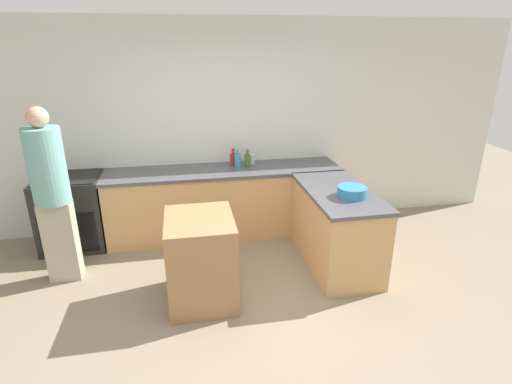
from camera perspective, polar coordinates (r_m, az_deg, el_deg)
The scene contains 12 objects.
ground_plane at distance 3.88m, azimuth -1.08°, elevation -17.64°, with size 14.00×14.00×0.00m, color gray.
wall_back at distance 5.30m, azimuth -5.16°, elevation 9.17°, with size 8.00×0.06×2.70m.
counter_back at distance 5.22m, azimuth -4.46°, elevation -1.36°, with size 2.98×0.67×0.89m.
counter_peninsula at distance 4.60m, azimuth 11.36°, elevation -4.94°, with size 0.69×1.38×0.89m.
range_oven at distance 5.38m, azimuth -24.68°, elevation -2.60°, with size 0.75×0.65×0.90m.
island_table at distance 3.93m, azimuth -7.84°, elevation -9.53°, with size 0.64×0.75×0.87m.
mixing_bowl at distance 4.26m, azimuth 13.57°, elevation 0.04°, with size 0.31×0.31×0.11m.
olive_oil_bottle at distance 5.13m, azimuth -1.23°, elevation 4.59°, with size 0.08×0.08×0.23m.
dish_soap_bottle at distance 5.11m, azimuth -2.62°, elevation 4.54°, with size 0.08×0.08×0.23m.
vinegar_bottle_clear at distance 5.25m, azimuth -0.60°, elevation 4.81°, with size 0.08×0.08×0.19m.
hot_sauce_bottle at distance 5.20m, azimuth -3.28°, elevation 4.79°, with size 0.08×0.08×0.22m.
person_by_range at distance 4.48m, azimuth -27.16°, elevation 0.11°, with size 0.35×0.35×1.84m.
Camera 1 is at (-0.49, -3.00, 2.41)m, focal length 28.00 mm.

